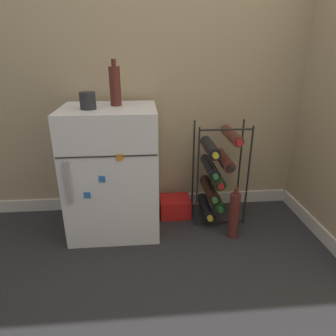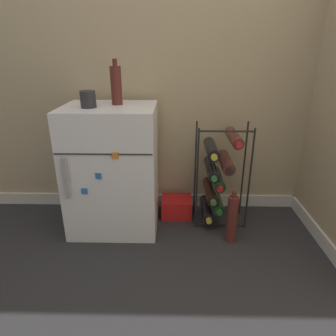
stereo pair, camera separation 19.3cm
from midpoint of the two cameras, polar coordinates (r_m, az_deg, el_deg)
The scene contains 8 objects.
ground_plane at distance 1.80m, azimuth -2.94°, elevation -16.90°, with size 14.00×14.00×0.00m, color #28282B.
wall_back at distance 2.07m, azimuth -4.47°, elevation 25.03°, with size 6.95×0.07×2.50m.
mini_fridge at distance 1.93m, azimuth -13.33°, elevation -0.73°, with size 0.56×0.47×0.81m.
wine_rack at distance 2.02m, azimuth 6.25°, elevation -1.18°, with size 0.34×0.33×0.69m.
soda_box at distance 2.16m, azimuth -1.21°, elevation -7.38°, with size 0.21×0.18×0.13m.
fridge_top_cup at distance 1.78m, azimuth -18.16°, elevation 12.06°, with size 0.09×0.09×0.09m.
fridge_top_bottle at distance 1.84m, azimuth -13.14°, elevation 15.01°, with size 0.07×0.07×0.26m.
loose_bottle_floor at distance 1.91m, azimuth 9.62°, elevation -8.89°, with size 0.07×0.07×0.34m.
Camera 1 is at (-0.13, -1.40, 1.13)m, focal length 32.00 mm.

